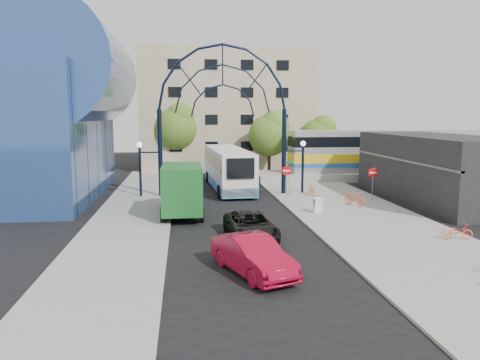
{
  "coord_description": "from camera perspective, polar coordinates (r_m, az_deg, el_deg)",
  "views": [
    {
      "loc": [
        -3.16,
        -23.47,
        6.59
      ],
      "look_at": [
        0.41,
        6.0,
        2.4
      ],
      "focal_mm": 35.0,
      "sensor_mm": 36.0,
      "label": 1
    }
  ],
  "objects": [
    {
      "name": "ground",
      "position": [
        24.58,
        0.74,
        -7.52
      ],
      "size": [
        120.0,
        120.0,
        0.0
      ],
      "primitive_type": "plane",
      "color": "black",
      "rests_on": "ground"
    },
    {
      "name": "sandwich_board",
      "position": [
        31.27,
        9.5,
        -2.86
      ],
      "size": [
        0.55,
        0.61,
        0.99
      ],
      "color": "white",
      "rests_on": "sidewalk_east"
    },
    {
      "name": "city_bus",
      "position": [
        41.6,
        -1.48,
        1.48
      ],
      "size": [
        3.6,
        13.03,
        3.54
      ],
      "rotation": [
        0.0,
        0.0,
        0.05
      ],
      "color": "white",
      "rests_on": "ground"
    },
    {
      "name": "red_sedan",
      "position": [
        19.59,
        1.58,
        -9.17
      ],
      "size": [
        3.29,
        5.14,
        1.6
      ],
      "primitive_type": "imported",
      "rotation": [
        0.0,
        0.0,
        0.36
      ],
      "color": "maroon",
      "rests_on": "ground"
    },
    {
      "name": "apartment_block",
      "position": [
        58.67,
        -1.88,
        8.43
      ],
      "size": [
        20.0,
        12.1,
        14.0
      ],
      "color": "tan",
      "rests_on": "ground"
    },
    {
      "name": "tree_north_c",
      "position": [
        53.67,
        9.69,
        5.44
      ],
      "size": [
        4.16,
        4.16,
        6.5
      ],
      "color": "#382314",
      "rests_on": "ground"
    },
    {
      "name": "train_platform",
      "position": [
        51.4,
        19.93,
        0.63
      ],
      "size": [
        32.0,
        5.0,
        0.8
      ],
      "primitive_type": "cube",
      "color": "gray",
      "rests_on": "ground"
    },
    {
      "name": "tree_north_a",
      "position": [
        50.3,
        3.75,
        5.75
      ],
      "size": [
        4.48,
        4.48,
        7.0
      ],
      "color": "#382314",
      "rests_on": "ground"
    },
    {
      "name": "street_name_sign",
      "position": [
        37.29,
        6.1,
        1.12
      ],
      "size": [
        0.7,
        0.7,
        2.8
      ],
      "color": "slate",
      "rests_on": "sidewalk_east"
    },
    {
      "name": "stop_sign",
      "position": [
        36.64,
        5.7,
        0.78
      ],
      "size": [
        0.8,
        0.07,
        2.5
      ],
      "color": "slate",
      "rests_on": "sidewalk_east"
    },
    {
      "name": "tree_north_b",
      "position": [
        53.42,
        -7.73,
        6.54
      ],
      "size": [
        5.12,
        5.12,
        8.0
      ],
      "color": "#382314",
      "rests_on": "ground"
    },
    {
      "name": "sidewalk_east",
      "position": [
        30.36,
        14.89,
        -4.66
      ],
      "size": [
        8.0,
        56.0,
        0.12
      ],
      "primitive_type": "cube",
      "color": "gray",
      "rests_on": "ground"
    },
    {
      "name": "bike_near_b",
      "position": [
        34.21,
        13.8,
        -2.18
      ],
      "size": [
        1.35,
        1.84,
        1.09
      ],
      "primitive_type": "imported",
      "rotation": [
        0.0,
        0.0,
        0.52
      ],
      "color": "#F55B31",
      "rests_on": "sidewalk_east"
    },
    {
      "name": "commercial_block_east",
      "position": [
        38.78,
        22.75,
        1.35
      ],
      "size": [
        6.0,
        16.0,
        5.0
      ],
      "primitive_type": "cube",
      "color": "black",
      "rests_on": "ground"
    },
    {
      "name": "plaza_west",
      "position": [
        30.37,
        -13.1,
        -4.6
      ],
      "size": [
        5.0,
        50.0,
        0.12
      ],
      "primitive_type": "cube",
      "color": "gray",
      "rests_on": "ground"
    },
    {
      "name": "do_not_enter_sign",
      "position": [
        36.63,
        15.9,
        0.48
      ],
      "size": [
        0.76,
        0.07,
        2.48
      ],
      "color": "slate",
      "rests_on": "sidewalk_east"
    },
    {
      "name": "bike_near_a",
      "position": [
        38.01,
        8.77,
        -1.18
      ],
      "size": [
        0.65,
        1.72,
        0.89
      ],
      "primitive_type": "imported",
      "rotation": [
        0.0,
        0.0,
        -0.03
      ],
      "color": "orange",
      "rests_on": "sidewalk_east"
    },
    {
      "name": "transit_hall",
      "position": [
        40.34,
        -24.65,
        7.46
      ],
      "size": [
        16.5,
        18.0,
        14.5
      ],
      "color": "#2C4A88",
      "rests_on": "ground"
    },
    {
      "name": "bike_far_a",
      "position": [
        26.89,
        24.94,
        -5.73
      ],
      "size": [
        1.68,
        0.82,
        0.84
      ],
      "primitive_type": "imported",
      "rotation": [
        0.0,
        0.0,
        1.4
      ],
      "color": "#EE4C2F",
      "rests_on": "sidewalk_east"
    },
    {
      "name": "train_car",
      "position": [
        51.16,
        20.07,
        3.41
      ],
      "size": [
        25.1,
        3.05,
        4.2
      ],
      "color": "#B7B7BC",
      "rests_on": "train_platform"
    },
    {
      "name": "green_truck",
      "position": [
        30.73,
        -7.08,
        -1.19
      ],
      "size": [
        2.64,
        6.75,
        3.4
      ],
      "rotation": [
        0.0,
        0.0,
        -0.0
      ],
      "color": "black",
      "rests_on": "ground"
    },
    {
      "name": "gateway_arch",
      "position": [
        37.65,
        -2.12,
        11.02
      ],
      "size": [
        13.64,
        0.44,
        12.1
      ],
      "color": "black",
      "rests_on": "ground"
    },
    {
      "name": "black_suv",
      "position": [
        25.03,
        1.3,
        -5.57
      ],
      "size": [
        2.67,
        5.21,
        1.41
      ],
      "primitive_type": "imported",
      "rotation": [
        0.0,
        0.0,
        0.07
      ],
      "color": "black",
      "rests_on": "ground"
    }
  ]
}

